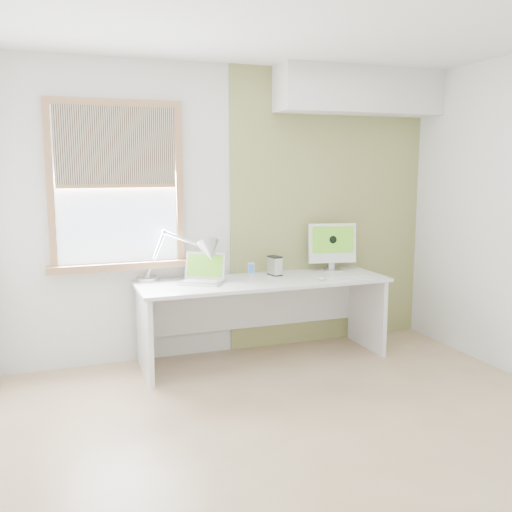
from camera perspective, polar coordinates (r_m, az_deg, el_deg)
name	(u,v)px	position (r m, az deg, el deg)	size (l,w,h in m)	color
room	(313,234)	(3.56, 5.77, 2.24)	(4.04, 3.54, 2.64)	tan
accent_wall	(329,209)	(5.56, 7.31, 4.68)	(2.00, 0.02, 2.60)	#999756
soffit	(359,91)	(5.53, 10.30, 16.01)	(1.60, 0.40, 0.42)	white
window	(117,187)	(4.93, -13.77, 6.78)	(1.20, 0.14, 1.42)	#A8744A
desk	(261,300)	(5.08, 0.51, -4.40)	(2.20, 0.70, 0.73)	white
desk_lamp	(197,254)	(4.92, -5.91, 0.19)	(0.74, 0.46, 0.45)	silver
laptop	(203,275)	(4.89, -5.36, -1.92)	(0.45, 0.43, 0.25)	silver
phone_dock	(251,273)	(5.09, -0.49, -1.70)	(0.08, 0.08, 0.13)	silver
external_drive	(275,266)	(5.17, 1.89, -0.98)	(0.11, 0.15, 0.18)	silver
imac	(332,244)	(5.43, 7.65, 1.18)	(0.46, 0.19, 0.45)	silver
keyboard	(350,277)	(5.12, 9.45, -2.09)	(0.40, 0.12, 0.02)	white
mouse	(322,278)	(5.00, 6.64, -2.23)	(0.06, 0.09, 0.03)	white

